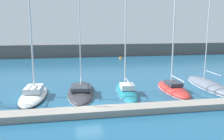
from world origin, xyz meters
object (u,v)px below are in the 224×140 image
Objects in this scene: sailboat_slate_eighth at (209,85)px; mooring_buoy_orange at (121,58)px; sailboat_charcoal_fifth at (81,92)px; sailboat_white_fourth at (34,94)px; sailboat_red_seventh at (173,89)px; sailboat_teal_sixth at (126,91)px.

sailboat_slate_eighth reaches higher than mooring_buoy_orange.
mooring_buoy_orange is at bearing -17.08° from sailboat_charcoal_fifth.
sailboat_white_fourth is 1.07× the size of sailboat_red_seventh.
sailboat_white_fourth is 10.04m from sailboat_teal_sixth.
sailboat_red_seventh is at bearing -87.89° from sailboat_white_fourth.
sailboat_white_fourth is 20.59m from sailboat_slate_eighth.
sailboat_red_seventh is 29.34m from mooring_buoy_orange.
sailboat_teal_sixth is at bearing -87.95° from sailboat_white_fourth.
sailboat_teal_sixth is 5.54m from sailboat_red_seventh.
sailboat_white_fourth is at bearing 90.45° from sailboat_red_seventh.
sailboat_charcoal_fifth reaches higher than sailboat_white_fourth.
sailboat_white_fourth is 33.08m from mooring_buoy_orange.
sailboat_teal_sixth is 0.93× the size of sailboat_slate_eighth.
sailboat_slate_eighth reaches higher than sailboat_teal_sixth.
sailboat_white_fourth is 0.79× the size of sailboat_slate_eighth.
sailboat_teal_sixth reaches higher than sailboat_white_fourth.
sailboat_red_seventh is at bearing 100.72° from sailboat_slate_eighth.
sailboat_charcoal_fifth is at bearing 86.24° from sailboat_red_seventh.
sailboat_charcoal_fifth is 1.25× the size of sailboat_red_seventh.
sailboat_charcoal_fifth reaches higher than mooring_buoy_orange.
sailboat_red_seventh is (5.54, -0.07, 0.00)m from sailboat_teal_sixth.
sailboat_teal_sixth is 29.81m from mooring_buoy_orange.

